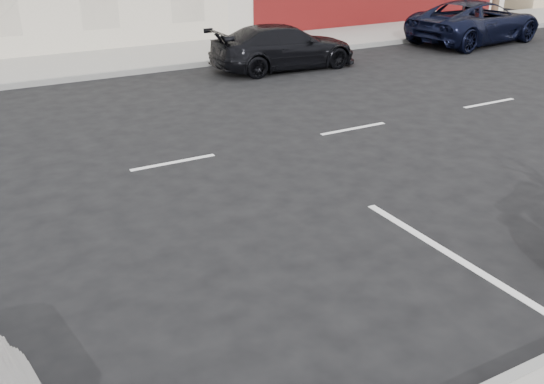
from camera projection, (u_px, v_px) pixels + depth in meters
The scene contains 4 objects.
ground at pixel (270, 144), 11.83m from camera, with size 120.00×120.00×0.00m, color black.
fire_hydrant at pixel (433, 17), 23.70m from camera, with size 0.20×0.20×0.72m.
suv_far at pixel (476, 22), 21.35m from camera, with size 2.43×5.28×1.47m, color black.
car_far at pixel (284, 47), 17.61m from camera, with size 1.78×4.39×1.27m, color black.
Camera 1 is at (-5.40, -9.78, 4.00)m, focal length 40.00 mm.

